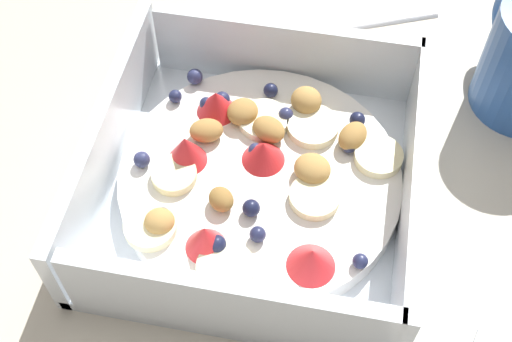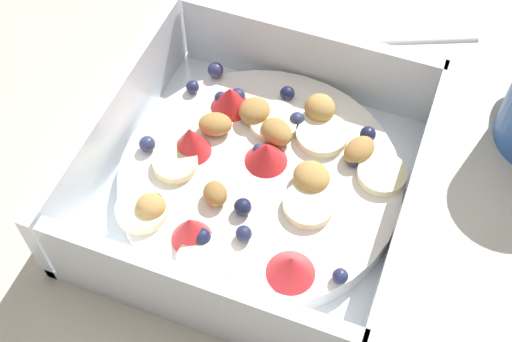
% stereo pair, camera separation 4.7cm
% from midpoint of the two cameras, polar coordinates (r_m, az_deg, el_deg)
% --- Properties ---
extents(ground_plane, '(2.40, 2.40, 0.00)m').
position_cam_midpoint_polar(ground_plane, '(0.49, 2.48, -3.60)').
color(ground_plane, beige).
extents(fruit_bowl, '(0.22, 0.22, 0.07)m').
position_cam_midpoint_polar(fruit_bowl, '(0.48, 2.78, -0.74)').
color(fruit_bowl, white).
rests_on(fruit_bowl, ground).
extents(spoon, '(0.09, 0.17, 0.01)m').
position_cam_midpoint_polar(spoon, '(0.60, 9.15, 10.65)').
color(spoon, silver).
rests_on(spoon, ground).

